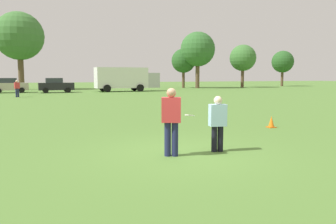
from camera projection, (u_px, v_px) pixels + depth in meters
ground_plane at (184, 153)px, 9.19m from camera, size 195.22×195.22×0.00m
player_thrower at (171, 118)px, 8.78m from camera, size 0.57×0.45×1.82m
player_defender at (218, 121)px, 9.33m from camera, size 0.50×0.34×1.57m
frisbee at (190, 115)px, 9.18m from camera, size 0.28×0.27×0.10m
traffic_cone at (271, 122)px, 13.73m from camera, size 0.32×0.32×0.48m
parked_car_mid_right at (10, 85)px, 41.06m from camera, size 4.31×2.43×1.82m
parked_car_near_right at (56, 85)px, 41.42m from camera, size 4.31×2.43×1.82m
box_truck at (126, 78)px, 44.60m from camera, size 8.64×3.37×3.18m
bystander_field_marshal at (17, 88)px, 32.79m from camera, size 0.53×0.41×1.68m
tree_west_maple at (19, 36)px, 48.96m from camera, size 7.04×7.04×11.43m
tree_center_elm at (183, 61)px, 57.13m from camera, size 4.12×4.12×6.70m
tree_east_birch at (198, 49)px, 55.67m from camera, size 5.78×5.78×9.39m
tree_east_oak at (243, 58)px, 59.01m from camera, size 4.65×4.65×7.56m
tree_far_east_pine at (283, 62)px, 65.69m from camera, size 4.29×4.29×6.98m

